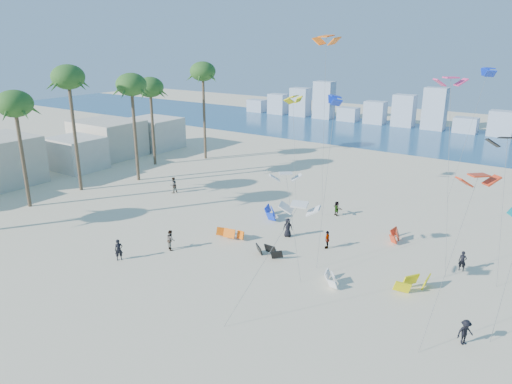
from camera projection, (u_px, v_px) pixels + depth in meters
The scene contains 10 objects.
ground at pixel (93, 302), 33.77m from camera, with size 220.00×220.00×0.00m, color beige.
ocean at pixel (410, 137), 90.23m from camera, with size 220.00×220.00×0.00m, color navy.
kitesurfer_near at pixel (119, 250), 39.97m from camera, with size 0.67×0.44×1.83m, color black.
kitesurfer_mid at pixel (171, 240), 42.01m from camera, with size 0.87×0.68×1.79m, color gray.
kitesurfers_far at pixel (301, 227), 44.82m from camera, with size 36.62×17.07×1.93m.
grounded_kites at pixel (316, 245), 42.02m from camera, with size 19.71×13.51×1.04m.
flying_kites at pixel (398, 102), 41.81m from camera, with size 27.34×38.88×18.63m.
palm_row at pixel (76, 92), 54.75m from camera, with size 8.58×44.80×15.73m.
beachfront_buildings at pixel (61, 150), 67.41m from camera, with size 11.50×43.00×6.00m.
distant_skyline at pixel (421, 113), 97.77m from camera, with size 85.00×3.00×8.40m.
Camera 1 is at (26.32, -17.97, 17.86)m, focal length 33.51 mm.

